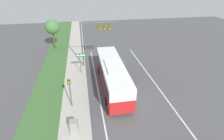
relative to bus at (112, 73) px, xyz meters
The scene contains 11 objects.
ground_plane 4.39m from the bus, 63.66° to the right, with size 80.00×80.00×0.00m, color #4C4C4F.
sidewalk 5.95m from the bus, 140.95° to the right, with size 2.80×80.00×0.12m.
grass_verge 8.60m from the bus, 154.79° to the right, with size 3.60×80.00×0.10m.
lane_divider_near 4.40m from the bus, 116.94° to the right, with size 0.14×30.00×0.01m.
lane_divider_far 6.71m from the bus, 33.72° to the right, with size 0.14×30.00×0.01m.
bus is the anchor object (origin of this frame).
signal_gantry 6.92m from the bus, 103.98° to the left, with size 5.29×0.41×6.59m.
pedestrian_signal 5.68m from the bus, 146.92° to the right, with size 0.28×0.34×3.23m.
street_sign 5.30m from the bus, 133.17° to the left, with size 1.31×0.08×3.00m.
utility_cabinet 8.02m from the bus, 124.12° to the right, with size 0.65×0.60×1.20m.
roadside_tree 16.21m from the bus, 120.44° to the left, with size 2.52×2.52×5.33m.
Camera 1 is at (-4.94, -14.06, 11.76)m, focal length 28.00 mm.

